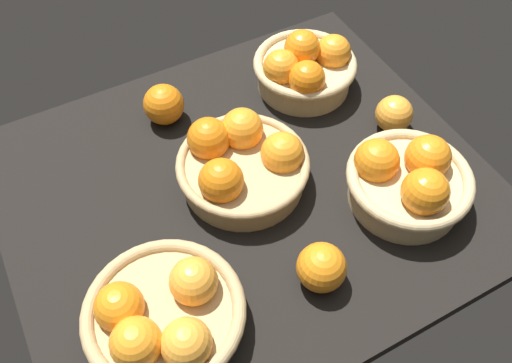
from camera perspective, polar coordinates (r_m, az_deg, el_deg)
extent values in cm
cube|color=black|center=(98.11, -0.98, -1.03)|extent=(84.00, 72.00, 3.00)
cylinder|color=tan|center=(113.19, 5.10, 11.22)|extent=(18.98, 18.98, 5.70)
torus|color=tan|center=(111.32, 5.20, 12.32)|extent=(20.92, 20.92, 1.94)
sphere|color=orange|center=(110.24, 4.89, 13.89)|extent=(7.20, 7.20, 7.20)
sphere|color=orange|center=(107.70, 2.66, 11.91)|extent=(7.20, 7.20, 7.20)
sphere|color=orange|center=(112.53, 8.16, 13.36)|extent=(7.20, 7.20, 7.20)
sphere|color=orange|center=(105.75, 5.40, 10.73)|extent=(7.20, 7.20, 7.20)
cylinder|color=tan|center=(96.53, 15.59, -0.67)|extent=(19.43, 19.43, 5.90)
torus|color=tan|center=(94.26, 15.97, 0.39)|extent=(21.54, 21.54, 2.12)
sphere|color=orange|center=(90.36, 17.44, -1.03)|extent=(7.80, 7.80, 7.80)
sphere|color=orange|center=(93.45, 12.62, 2.12)|extent=(7.80, 7.80, 7.80)
sphere|color=orange|center=(95.43, 17.70, 2.44)|extent=(7.80, 7.80, 7.80)
cylinder|color=tan|center=(82.99, -9.50, -14.06)|extent=(21.85, 21.85, 4.65)
torus|color=tan|center=(80.87, -9.72, -13.41)|extent=(23.95, 23.95, 2.11)
sphere|color=#F49E33|center=(77.29, -7.37, -16.62)|extent=(7.26, 7.26, 7.26)
sphere|color=orange|center=(80.91, -14.26, -12.72)|extent=(7.26, 7.26, 7.26)
sphere|color=orange|center=(77.75, -12.57, -16.30)|extent=(7.26, 7.26, 7.26)
sphere|color=#F49E33|center=(80.09, -6.62, -10.43)|extent=(7.26, 7.26, 7.26)
cylinder|color=tan|center=(95.46, -1.55, 0.90)|extent=(21.77, 21.77, 5.18)
torus|color=tan|center=(93.43, -1.59, 1.87)|extent=(23.42, 23.42, 1.65)
sphere|color=orange|center=(96.38, -1.48, 5.56)|extent=(7.67, 7.67, 7.67)
sphere|color=orange|center=(89.15, -3.71, 0.08)|extent=(7.67, 7.67, 7.67)
sphere|color=orange|center=(93.73, 2.80, 2.98)|extent=(7.67, 7.67, 7.67)
sphere|color=orange|center=(95.17, -5.04, 4.52)|extent=(7.67, 7.67, 7.67)
sphere|color=orange|center=(84.30, 6.93, -9.01)|extent=(7.85, 7.85, 7.85)
sphere|color=orange|center=(106.34, -9.73, 8.03)|extent=(7.91, 7.91, 7.91)
sphere|color=#F49E33|center=(106.84, 14.38, 6.92)|extent=(7.19, 7.19, 7.19)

